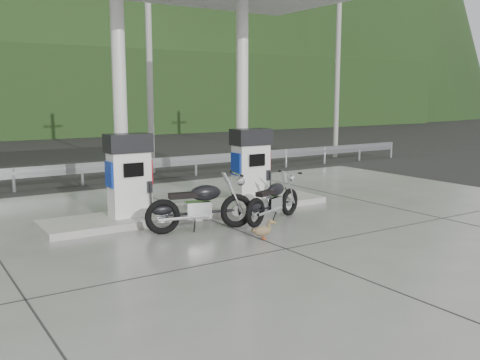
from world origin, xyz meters
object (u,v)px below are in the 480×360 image
gas_pump_right (251,165)px  duck (262,231)px  gas_pump_left (129,175)px  motorcycle_right (273,201)px  motorcycle_left (200,206)px

gas_pump_right → duck: gas_pump_right is taller
gas_pump_left → gas_pump_right: same height
gas_pump_left → gas_pump_right: bearing=0.0°
motorcycle_right → motorcycle_left: bearing=155.6°
motorcycle_left → motorcycle_right: (1.78, -0.11, -0.06)m
gas_pump_left → motorcycle_left: 1.83m
motorcycle_right → duck: bearing=-154.7°
gas_pump_left → motorcycle_right: 3.21m
motorcycle_left → duck: bearing=-50.1°
gas_pump_left → motorcycle_right: size_ratio=0.95×
gas_pump_left → motorcycle_left: (0.95, -1.46, -0.54)m
motorcycle_left → duck: (0.66, -1.27, -0.35)m
gas_pump_right → motorcycle_right: size_ratio=0.95×
motorcycle_right → gas_pump_right: bearing=52.7°
motorcycle_left → motorcycle_right: 1.78m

